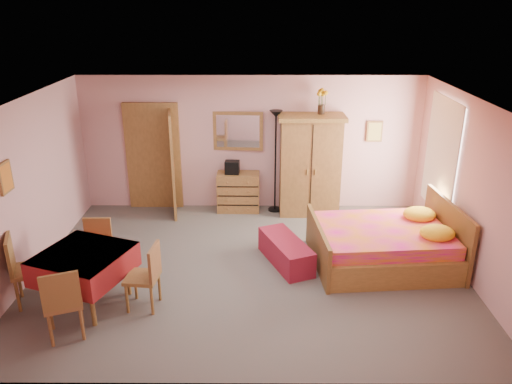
{
  "coord_description": "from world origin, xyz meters",
  "views": [
    {
      "loc": [
        0.13,
        -6.8,
        3.91
      ],
      "look_at": [
        0.1,
        0.3,
        1.15
      ],
      "focal_mm": 35.0,
      "sensor_mm": 36.0,
      "label": 1
    }
  ],
  "objects_px": {
    "wall_mirror": "(238,131)",
    "stereo": "(232,167)",
    "sunflower_vase": "(322,101)",
    "chair_west": "(30,269)",
    "bed": "(383,234)",
    "wardrobe": "(310,166)",
    "chair_east": "(142,277)",
    "floor_lamp": "(275,162)",
    "chair_north": "(96,251)",
    "chest_of_drawers": "(238,192)",
    "chair_south": "(63,301)",
    "dining_table": "(86,278)",
    "bench": "(286,251)"
  },
  "relations": [
    {
      "from": "wall_mirror",
      "to": "bed",
      "type": "relative_size",
      "value": 0.45
    },
    {
      "from": "stereo",
      "to": "wardrobe",
      "type": "xyz_separation_m",
      "value": [
        1.48,
        -0.1,
        0.07
      ]
    },
    {
      "from": "dining_table",
      "to": "chair_west",
      "type": "distance_m",
      "value": 0.76
    },
    {
      "from": "chest_of_drawers",
      "to": "chair_east",
      "type": "height_order",
      "value": "chair_east"
    },
    {
      "from": "stereo",
      "to": "bench",
      "type": "xyz_separation_m",
      "value": [
        0.93,
        -2.1,
        -0.7
      ]
    },
    {
      "from": "chest_of_drawers",
      "to": "stereo",
      "type": "height_order",
      "value": "stereo"
    },
    {
      "from": "dining_table",
      "to": "bed",
      "type": "bearing_deg",
      "value": 14.98
    },
    {
      "from": "floor_lamp",
      "to": "chair_east",
      "type": "distance_m",
      "value": 3.84
    },
    {
      "from": "stereo",
      "to": "floor_lamp",
      "type": "height_order",
      "value": "floor_lamp"
    },
    {
      "from": "stereo",
      "to": "chair_north",
      "type": "relative_size",
      "value": 0.3
    },
    {
      "from": "chest_of_drawers",
      "to": "sunflower_vase",
      "type": "xyz_separation_m",
      "value": [
        1.54,
        -0.0,
        1.78
      ]
    },
    {
      "from": "chair_east",
      "to": "wall_mirror",
      "type": "bearing_deg",
      "value": -12.0
    },
    {
      "from": "wardrobe",
      "to": "dining_table",
      "type": "height_order",
      "value": "wardrobe"
    },
    {
      "from": "floor_lamp",
      "to": "chair_east",
      "type": "height_order",
      "value": "floor_lamp"
    },
    {
      "from": "bench",
      "to": "chair_west",
      "type": "height_order",
      "value": "chair_west"
    },
    {
      "from": "floor_lamp",
      "to": "chair_north",
      "type": "relative_size",
      "value": 2.23
    },
    {
      "from": "chest_of_drawers",
      "to": "chair_south",
      "type": "distance_m",
      "value": 4.4
    },
    {
      "from": "wall_mirror",
      "to": "sunflower_vase",
      "type": "relative_size",
      "value": 2.05
    },
    {
      "from": "bed",
      "to": "chair_east",
      "type": "relative_size",
      "value": 2.33
    },
    {
      "from": "stereo",
      "to": "dining_table",
      "type": "xyz_separation_m",
      "value": [
        -1.82,
        -3.23,
        -0.5
      ]
    },
    {
      "from": "floor_lamp",
      "to": "wardrobe",
      "type": "height_order",
      "value": "floor_lamp"
    },
    {
      "from": "chest_of_drawers",
      "to": "chair_east",
      "type": "xyz_separation_m",
      "value": [
        -1.16,
        -3.31,
        0.08
      ]
    },
    {
      "from": "wall_mirror",
      "to": "stereo",
      "type": "height_order",
      "value": "wall_mirror"
    },
    {
      "from": "bed",
      "to": "chair_north",
      "type": "bearing_deg",
      "value": -178.65
    },
    {
      "from": "chest_of_drawers",
      "to": "bench",
      "type": "xyz_separation_m",
      "value": [
        0.82,
        -2.11,
        -0.18
      ]
    },
    {
      "from": "floor_lamp",
      "to": "bench",
      "type": "bearing_deg",
      "value": -87.08
    },
    {
      "from": "floor_lamp",
      "to": "chair_north",
      "type": "distance_m",
      "value": 3.77
    },
    {
      "from": "wall_mirror",
      "to": "stereo",
      "type": "relative_size",
      "value": 3.52
    },
    {
      "from": "wall_mirror",
      "to": "wardrobe",
      "type": "distance_m",
      "value": 1.52
    },
    {
      "from": "stereo",
      "to": "chair_east",
      "type": "xyz_separation_m",
      "value": [
        -1.05,
        -3.3,
        -0.44
      ]
    },
    {
      "from": "wardrobe",
      "to": "sunflower_vase",
      "type": "distance_m",
      "value": 1.22
    },
    {
      "from": "wall_mirror",
      "to": "chair_north",
      "type": "distance_m",
      "value": 3.59
    },
    {
      "from": "stereo",
      "to": "wardrobe",
      "type": "distance_m",
      "value": 1.48
    },
    {
      "from": "wall_mirror",
      "to": "wardrobe",
      "type": "xyz_separation_m",
      "value": [
        1.37,
        -0.32,
        -0.59
      ]
    },
    {
      "from": "stereo",
      "to": "floor_lamp",
      "type": "relative_size",
      "value": 0.14
    },
    {
      "from": "bench",
      "to": "chest_of_drawers",
      "type": "bearing_deg",
      "value": 111.27
    },
    {
      "from": "chair_north",
      "to": "chair_south",
      "type": "bearing_deg",
      "value": 89.13
    },
    {
      "from": "floor_lamp",
      "to": "bench",
      "type": "height_order",
      "value": "floor_lamp"
    },
    {
      "from": "sunflower_vase",
      "to": "chair_west",
      "type": "height_order",
      "value": "sunflower_vase"
    },
    {
      "from": "bench",
      "to": "dining_table",
      "type": "relative_size",
      "value": 1.13
    },
    {
      "from": "wall_mirror",
      "to": "stereo",
      "type": "bearing_deg",
      "value": -112.31
    },
    {
      "from": "bed",
      "to": "chair_south",
      "type": "xyz_separation_m",
      "value": [
        -4.31,
        -1.83,
        -0.01
      ]
    },
    {
      "from": "chest_of_drawers",
      "to": "wall_mirror",
      "type": "height_order",
      "value": "wall_mirror"
    },
    {
      "from": "chair_south",
      "to": "chair_west",
      "type": "relative_size",
      "value": 0.95
    },
    {
      "from": "wall_mirror",
      "to": "wardrobe",
      "type": "height_order",
      "value": "wardrobe"
    },
    {
      "from": "sunflower_vase",
      "to": "bed",
      "type": "bearing_deg",
      "value": -69.48
    },
    {
      "from": "floor_lamp",
      "to": "chair_west",
      "type": "relative_size",
      "value": 1.96
    },
    {
      "from": "wardrobe",
      "to": "chair_west",
      "type": "bearing_deg",
      "value": -142.8
    },
    {
      "from": "wall_mirror",
      "to": "chair_south",
      "type": "height_order",
      "value": "wall_mirror"
    },
    {
      "from": "chest_of_drawers",
      "to": "wall_mirror",
      "type": "distance_m",
      "value": 1.18
    }
  ]
}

